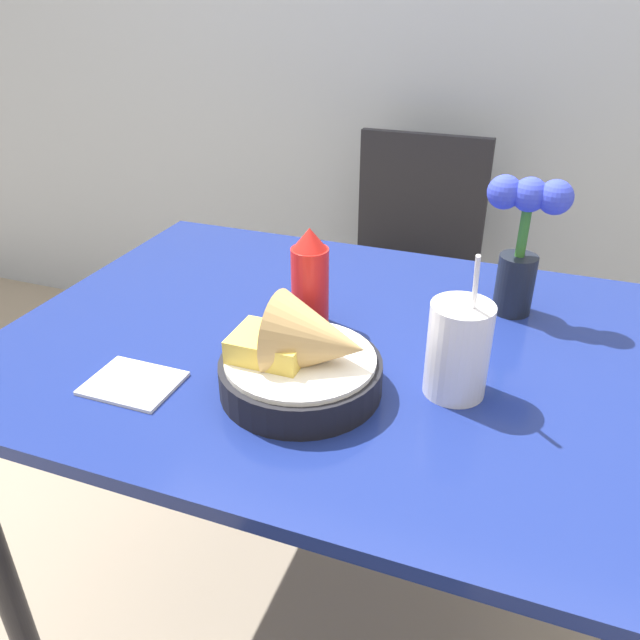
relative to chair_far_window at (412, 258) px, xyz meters
name	(u,v)px	position (x,y,z in m)	size (l,w,h in m)	color
ground_plane	(323,609)	(0.03, -0.90, -0.53)	(12.00, 12.00, 0.00)	gray
dining_table	(323,383)	(0.03, -0.90, 0.12)	(1.11, 0.86, 0.74)	navy
chair_far_window	(412,258)	(0.00, 0.00, 0.00)	(0.40, 0.40, 0.89)	black
food_basket	(306,360)	(0.07, -1.06, 0.27)	(0.25, 0.25, 0.16)	black
ketchup_bottle	(310,279)	(0.00, -0.86, 0.31)	(0.07, 0.07, 0.19)	red
drink_cup	(458,352)	(0.28, -0.99, 0.29)	(0.09, 0.09, 0.24)	silver
flower_vase	(523,237)	(0.33, -0.69, 0.37)	(0.15, 0.07, 0.26)	black
napkin	(133,383)	(-0.19, -1.14, 0.22)	(0.14, 0.11, 0.01)	white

